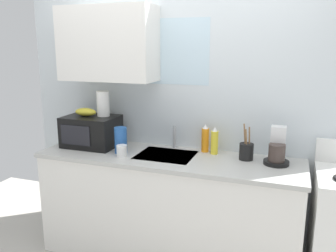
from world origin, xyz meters
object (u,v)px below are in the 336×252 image
dish_soap_bottle_orange (205,139)px  utensil_crock (246,151)px  microwave (91,131)px  coffee_maker (277,150)px  mug_white (122,151)px  cereal_canister (121,140)px  banana_bunch (86,112)px  paper_towel_roll (103,104)px  dish_soap_bottle_yellow (214,141)px

dish_soap_bottle_orange → utensil_crock: 0.37m
microwave → coffee_maker: size_ratio=1.64×
mug_white → microwave: bearing=154.4°
cereal_canister → utensil_crock: size_ratio=0.76×
cereal_canister → mug_white: bearing=-59.2°
microwave → mug_white: microwave is taller
banana_bunch → coffee_maker: (1.63, 0.06, -0.20)m
dish_soap_bottle_orange → utensil_crock: (0.36, -0.10, -0.04)m
dish_soap_bottle_orange → mug_white: size_ratio=2.49×
banana_bunch → paper_towel_roll: (0.15, 0.05, 0.08)m
dish_soap_bottle_orange → mug_white: (-0.60, -0.36, -0.06)m
paper_towel_roll → banana_bunch: bearing=-161.6°
paper_towel_roll → coffee_maker: size_ratio=0.79×
microwave → utensil_crock: bearing=3.0°
microwave → banana_bunch: bearing=178.2°
paper_towel_roll → dish_soap_bottle_yellow: (0.98, 0.08, -0.27)m
utensil_crock → dish_soap_bottle_orange: bearing=164.5°
dish_soap_bottle_orange → utensil_crock: size_ratio=0.82×
dish_soap_bottle_orange → cereal_canister: bearing=-157.7°
dish_soap_bottle_yellow → mug_white: (-0.69, -0.32, -0.06)m
microwave → utensil_crock: (1.35, 0.07, -0.06)m
cereal_canister → mug_white: 0.12m
paper_towel_roll → utensil_crock: 1.29m
dish_soap_bottle_yellow → utensil_crock: bearing=-13.1°
banana_bunch → cereal_canister: size_ratio=0.92×
microwave → utensil_crock: size_ratio=1.60×
banana_bunch → coffee_maker: bearing=2.1°
utensil_crock → banana_bunch: bearing=-177.1°
paper_towel_roll → dish_soap_bottle_orange: bearing=7.5°
banana_bunch → cereal_canister: bearing=-14.4°
banana_bunch → dish_soap_bottle_yellow: size_ratio=0.88×
coffee_maker → mug_white: 1.21m
microwave → coffee_maker: coffee_maker is taller
coffee_maker → dish_soap_bottle_orange: size_ratio=1.18×
coffee_maker → mug_white: bearing=-168.2°
paper_towel_roll → cereal_canister: bearing=-32.0°
microwave → dish_soap_bottle_orange: (0.99, 0.17, -0.02)m
paper_towel_roll → cereal_canister: paper_towel_roll is taller
dish_soap_bottle_yellow → mug_white: dish_soap_bottle_yellow is taller
microwave → dish_soap_bottle_yellow: microwave is taller
coffee_maker → cereal_canister: 1.25m
banana_bunch → dish_soap_bottle_yellow: banana_bunch is taller
banana_bunch → utensil_crock: bearing=2.9°
paper_towel_roll → coffee_maker: paper_towel_roll is taller
dish_soap_bottle_yellow → cereal_canister: (-0.74, -0.23, 0.00)m
cereal_canister → utensil_crock: (1.01, 0.17, -0.04)m
banana_bunch → dish_soap_bottle_orange: size_ratio=0.85×
paper_towel_roll → dish_soap_bottle_yellow: 1.02m
dish_soap_bottle_orange → utensil_crock: utensil_crock is taller
coffee_maker → utensil_crock: 0.23m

